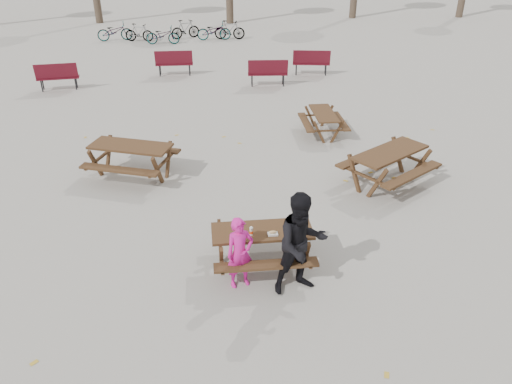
{
  "coord_description": "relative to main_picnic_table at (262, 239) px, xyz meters",
  "views": [
    {
      "loc": [
        -0.93,
        -7.39,
        5.63
      ],
      "look_at": [
        0.0,
        1.0,
        1.0
      ],
      "focal_mm": 35.0,
      "sensor_mm": 36.0,
      "label": 1
    }
  ],
  "objects": [
    {
      "name": "ground",
      "position": [
        0.0,
        0.0,
        -0.59
      ],
      "size": [
        80.0,
        80.0,
        0.0
      ],
      "primitive_type": "plane",
      "color": "gray",
      "rests_on": "ground"
    },
    {
      "name": "main_picnic_table",
      "position": [
        0.0,
        0.0,
        0.0
      ],
      "size": [
        1.8,
        1.45,
        0.78
      ],
      "color": "#372114",
      "rests_on": "ground"
    },
    {
      "name": "food_tray",
      "position": [
        0.16,
        -0.18,
        0.21
      ],
      "size": [
        0.18,
        0.11,
        0.03
      ],
      "primitive_type": "cube",
      "color": "silver",
      "rests_on": "main_picnic_table"
    },
    {
      "name": "bread_roll",
      "position": [
        0.16,
        -0.18,
        0.25
      ],
      "size": [
        0.14,
        0.06,
        0.05
      ],
      "primitive_type": "ellipsoid",
      "color": "tan",
      "rests_on": "food_tray"
    },
    {
      "name": "soda_bottle",
      "position": [
        -0.21,
        -0.14,
        0.26
      ],
      "size": [
        0.07,
        0.07,
        0.17
      ],
      "color": "silver",
      "rests_on": "main_picnic_table"
    },
    {
      "name": "child",
      "position": [
        -0.44,
        -0.5,
        0.08
      ],
      "size": [
        0.56,
        0.44,
        1.33
      ],
      "primitive_type": "imported",
      "rotation": [
        0.0,
        0.0,
        0.29
      ],
      "color": "#DE1B93",
      "rests_on": "ground"
    },
    {
      "name": "adult",
      "position": [
        0.56,
        -0.73,
        0.34
      ],
      "size": [
        1.04,
        0.89,
        1.86
      ],
      "primitive_type": "imported",
      "rotation": [
        0.0,
        0.0,
        0.22
      ],
      "color": "black",
      "rests_on": "ground"
    },
    {
      "name": "picnic_table_east",
      "position": [
        3.38,
        2.88,
        -0.16
      ],
      "size": [
        2.55,
        2.44,
        0.86
      ],
      "primitive_type": null,
      "rotation": [
        0.0,
        0.0,
        0.58
      ],
      "color": "#372114",
      "rests_on": "ground"
    },
    {
      "name": "picnic_table_north",
      "position": [
        -2.73,
        3.96,
        -0.17
      ],
      "size": [
        2.38,
        2.16,
        0.84
      ],
      "primitive_type": null,
      "rotation": [
        0.0,
        0.0,
        -0.35
      ],
      "color": "#372114",
      "rests_on": "ground"
    },
    {
      "name": "picnic_table_far",
      "position": [
        2.57,
        6.17,
        -0.25
      ],
      "size": [
        1.28,
        1.58,
        0.67
      ],
      "primitive_type": null,
      "rotation": [
        0.0,
        0.0,
        1.56
      ],
      "color": "#372114",
      "rests_on": "ground"
    },
    {
      "name": "park_bench_row",
      "position": [
        -0.77,
        12.15,
        -0.07
      ],
      "size": [
        11.39,
        2.42,
        1.03
      ],
      "color": "maroon",
      "rests_on": "ground"
    },
    {
      "name": "bicycle_row",
      "position": [
        -2.27,
        19.78,
        -0.12
      ],
      "size": [
        7.75,
        2.16,
        0.96
      ],
      "color": "black",
      "rests_on": "ground"
    },
    {
      "name": "fallen_leaves",
      "position": [
        0.5,
        2.5,
        -0.58
      ],
      "size": [
        11.0,
        11.0,
        0.01
      ],
      "primitive_type": null,
      "color": "gold",
      "rests_on": "ground"
    }
  ]
}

